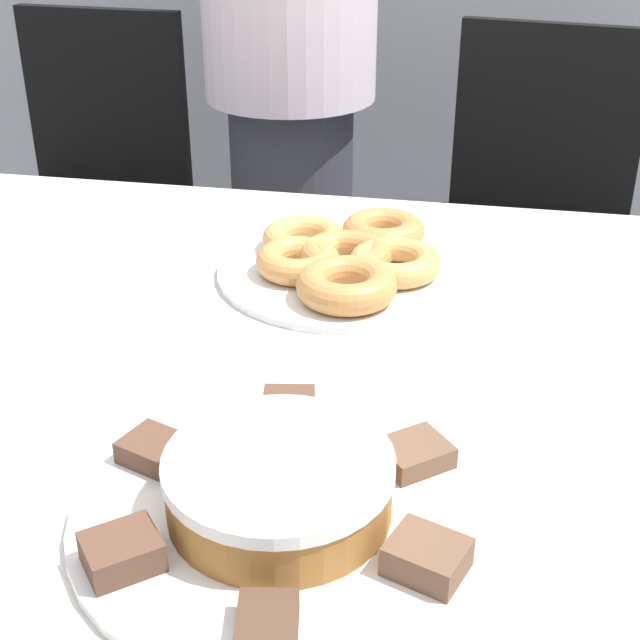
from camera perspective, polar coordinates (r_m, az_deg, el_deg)
The scene contains 19 objects.
table at distance 1.02m, azimuth -2.68°, elevation -5.70°, with size 1.80×1.02×0.73m.
person_standing at distance 1.87m, azimuth -1.93°, elevation 16.01°, with size 0.35×0.35×1.60m.
office_chair_left at distance 2.15m, azimuth -14.49°, elevation 5.61°, with size 0.47×0.47×0.91m.
office_chair_right at distance 1.96m, azimuth 12.79°, elevation 3.58°, with size 0.51×0.51×0.91m.
plate_cake at distance 0.76m, azimuth -2.58°, elevation -12.34°, with size 0.35×0.35×0.01m.
plate_donuts at distance 1.17m, azimuth 1.64°, elevation 3.16°, with size 0.33×0.33×0.01m.
frosted_cake at distance 0.74m, azimuth -2.64°, elevation -10.46°, with size 0.19×0.19×0.05m.
lamington_0 at distance 0.70m, azimuth 6.85°, elevation -14.82°, with size 0.07×0.07×0.03m.
lamington_1 at distance 0.80m, azimuth 6.05°, elevation -8.50°, with size 0.08×0.08×0.02m.
lamington_2 at distance 0.85m, azimuth -2.04°, elevation -5.74°, with size 0.06×0.07×0.02m.
lamington_3 at distance 0.81m, azimuth -10.51°, elevation -8.16°, with size 0.07×0.06×0.02m.
lamington_4 at distance 0.71m, azimuth -12.56°, elevation -14.29°, with size 0.07×0.07×0.03m.
lamington_5 at distance 0.65m, azimuth -3.39°, elevation -18.90°, with size 0.05×0.06×0.02m.
donut_0 at distance 1.16m, azimuth 1.65°, elevation 4.15°, with size 0.12×0.12×0.03m.
donut_1 at distance 1.07m, azimuth 1.71°, elevation 2.25°, with size 0.12×0.12×0.04m.
donut_2 at distance 1.14m, azimuth 4.81°, elevation 3.68°, with size 0.12×0.12×0.03m.
donut_3 at distance 1.23m, azimuth 4.07°, elevation 5.69°, with size 0.11×0.11×0.04m.
donut_4 at distance 1.21m, azimuth -1.03°, elevation 5.24°, with size 0.11×0.11×0.03m.
donut_5 at distance 1.14m, azimuth -1.43°, elevation 3.81°, with size 0.11×0.11×0.04m.
Camera 1 is at (0.21, -0.82, 1.23)m, focal length 50.00 mm.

